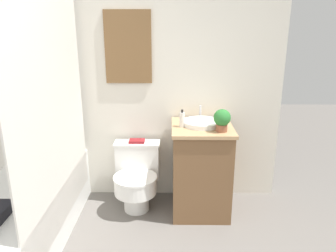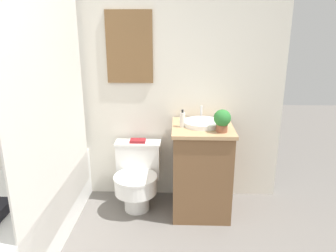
# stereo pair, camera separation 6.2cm
# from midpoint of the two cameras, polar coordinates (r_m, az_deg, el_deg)

# --- Properties ---
(wall_back) EXTENTS (3.01, 0.07, 2.50)m
(wall_back) POSITION_cam_midpoint_polar(r_m,az_deg,el_deg) (3.12, -8.60, 9.47)
(wall_back) COLOR silver
(wall_back) RESTS_ON ground_plane
(shower_area) EXTENTS (0.64, 1.57, 1.98)m
(shower_area) POSITION_cam_midpoint_polar(r_m,az_deg,el_deg) (2.88, -23.98, -12.92)
(shower_area) COLOR white
(shower_area) RESTS_ON ground_plane
(toilet) EXTENTS (0.43, 0.52, 0.61)m
(toilet) POSITION_cam_midpoint_polar(r_m,az_deg,el_deg) (3.11, -6.08, -8.78)
(toilet) COLOR white
(toilet) RESTS_ON ground_plane
(vanity) EXTENTS (0.53, 0.57, 0.82)m
(vanity) POSITION_cam_midpoint_polar(r_m,az_deg,el_deg) (3.02, 5.12, -7.40)
(vanity) COLOR brown
(vanity) RESTS_ON ground_plane
(sink) EXTENTS (0.34, 0.37, 0.13)m
(sink) POSITION_cam_midpoint_polar(r_m,az_deg,el_deg) (2.89, 5.32, 0.56)
(sink) COLOR white
(sink) RESTS_ON vanity
(soap_bottle) EXTENTS (0.04, 0.04, 0.15)m
(soap_bottle) POSITION_cam_midpoint_polar(r_m,az_deg,el_deg) (2.81, 1.83, 1.15)
(soap_bottle) COLOR silver
(soap_bottle) RESTS_ON vanity
(potted_plant) EXTENTS (0.14, 0.14, 0.19)m
(potted_plant) POSITION_cam_midpoint_polar(r_m,az_deg,el_deg) (2.71, 8.75, 1.16)
(potted_plant) COLOR brown
(potted_plant) RESTS_ON vanity
(book_on_tank) EXTENTS (0.14, 0.10, 0.02)m
(book_on_tank) POSITION_cam_midpoint_polar(r_m,az_deg,el_deg) (3.10, -6.00, -2.61)
(book_on_tank) COLOR maroon
(book_on_tank) RESTS_ON toilet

